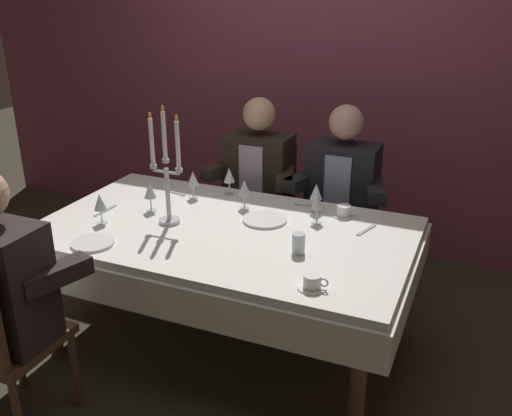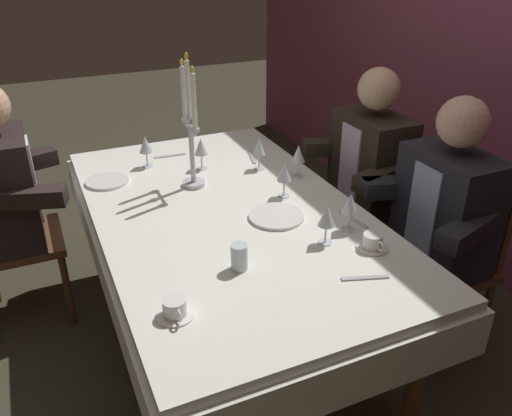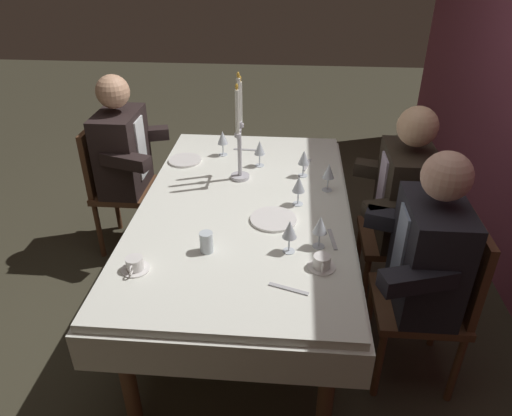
% 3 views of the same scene
% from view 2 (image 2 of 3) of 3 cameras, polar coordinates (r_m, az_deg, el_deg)
% --- Properties ---
extents(ground_plane, '(12.00, 12.00, 0.00)m').
position_cam_2_polar(ground_plane, '(2.70, -2.80, -14.20)').
color(ground_plane, '#3A3728').
extents(dining_table, '(1.94, 1.14, 0.74)m').
position_cam_2_polar(dining_table, '(2.33, -3.15, -2.74)').
color(dining_table, white).
rests_on(dining_table, ground_plane).
extents(candelabra, '(0.19, 0.11, 0.62)m').
position_cam_2_polar(candelabra, '(2.41, -7.15, 8.07)').
color(candelabra, silver).
rests_on(candelabra, dining_table).
extents(dinner_plate_0, '(0.24, 0.24, 0.01)m').
position_cam_2_polar(dinner_plate_0, '(2.20, 2.25, -0.91)').
color(dinner_plate_0, white).
rests_on(dinner_plate_0, dining_table).
extents(dinner_plate_1, '(0.21, 0.21, 0.01)m').
position_cam_2_polar(dinner_plate_1, '(2.62, -15.98, 2.85)').
color(dinner_plate_1, white).
rests_on(dinner_plate_1, dining_table).
extents(wine_glass_0, '(0.07, 0.07, 0.16)m').
position_cam_2_polar(wine_glass_0, '(2.09, 10.26, 0.36)').
color(wine_glass_0, silver).
rests_on(wine_glass_0, dining_table).
extents(wine_glass_1, '(0.07, 0.07, 0.16)m').
position_cam_2_polar(wine_glass_1, '(2.55, 4.66, 5.83)').
color(wine_glass_1, silver).
rests_on(wine_glass_1, dining_table).
extents(wine_glass_2, '(0.07, 0.07, 0.16)m').
position_cam_2_polar(wine_glass_2, '(2.72, -12.00, 6.71)').
color(wine_glass_2, silver).
rests_on(wine_glass_2, dining_table).
extents(wine_glass_3, '(0.07, 0.07, 0.16)m').
position_cam_2_polar(wine_glass_3, '(2.34, 3.12, 3.83)').
color(wine_glass_3, silver).
rests_on(wine_glass_3, dining_table).
extents(wine_glass_4, '(0.07, 0.07, 0.16)m').
position_cam_2_polar(wine_glass_4, '(1.99, 7.75, -0.96)').
color(wine_glass_4, silver).
rests_on(wine_glass_4, dining_table).
extents(wine_glass_5, '(0.07, 0.07, 0.16)m').
position_cam_2_polar(wine_glass_5, '(2.65, -6.05, 6.63)').
color(wine_glass_5, silver).
rests_on(wine_glass_5, dining_table).
extents(wine_glass_6, '(0.07, 0.07, 0.16)m').
position_cam_2_polar(wine_glass_6, '(2.64, 0.33, 6.64)').
color(wine_glass_6, silver).
rests_on(wine_glass_6, dining_table).
extents(water_tumbler_0, '(0.06, 0.06, 0.10)m').
position_cam_2_polar(water_tumbler_0, '(1.85, -1.85, -5.38)').
color(water_tumbler_0, silver).
rests_on(water_tumbler_0, dining_table).
extents(coffee_cup_0, '(0.13, 0.12, 0.06)m').
position_cam_2_polar(coffee_cup_0, '(1.67, -8.87, -10.86)').
color(coffee_cup_0, white).
rests_on(coffee_cup_0, dining_table).
extents(coffee_cup_1, '(0.13, 0.12, 0.06)m').
position_cam_2_polar(coffee_cup_1, '(2.03, 12.67, -3.68)').
color(coffee_cup_1, white).
rests_on(coffee_cup_1, dining_table).
extents(spoon_0, '(0.07, 0.17, 0.01)m').
position_cam_2_polar(spoon_0, '(1.87, 11.88, -7.49)').
color(spoon_0, '#B7B7BC').
rests_on(spoon_0, dining_table).
extents(fork_1, '(0.03, 0.17, 0.01)m').
position_cam_2_polar(fork_1, '(2.87, -9.42, 5.65)').
color(fork_1, '#B7B7BC').
rests_on(fork_1, dining_table).
extents(fork_2, '(0.17, 0.06, 0.01)m').
position_cam_2_polar(fork_2, '(2.81, -0.44, 5.56)').
color(fork_2, '#B7B7BC').
rests_on(fork_2, dining_table).
extents(spoon_3, '(0.17, 0.04, 0.01)m').
position_cam_2_polar(spoon_3, '(2.22, 10.61, -1.23)').
color(spoon_3, '#B7B7BC').
rests_on(spoon_3, dining_table).
extents(seated_diner_0, '(0.63, 0.48, 1.24)m').
position_cam_2_polar(seated_diner_0, '(2.74, -25.88, 1.90)').
color(seated_diner_0, brown).
rests_on(seated_diner_0, ground_plane).
extents(seated_diner_1, '(0.63, 0.48, 1.24)m').
position_cam_2_polar(seated_diner_1, '(2.81, 12.53, 4.73)').
color(seated_diner_1, brown).
rests_on(seated_diner_1, ground_plane).
extents(seated_diner_2, '(0.63, 0.48, 1.24)m').
position_cam_2_polar(seated_diner_2, '(2.43, 20.20, -0.15)').
color(seated_diner_2, brown).
rests_on(seated_diner_2, ground_plane).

